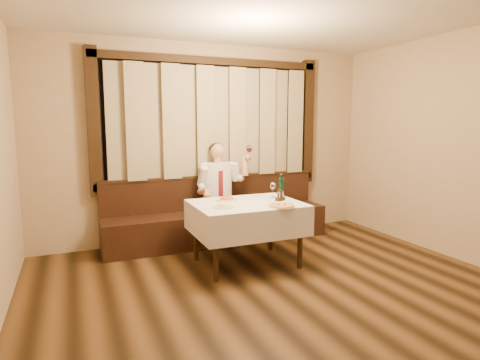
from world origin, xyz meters
name	(u,v)px	position (x,y,z in m)	size (l,w,h in m)	color
room	(276,143)	(0.00, 0.97, 1.50)	(5.01, 6.01, 2.81)	black
banquette	(218,220)	(0.00, 2.72, 0.31)	(3.20, 0.61, 0.94)	black
dining_table	(247,211)	(0.00, 1.70, 0.65)	(1.27, 0.97, 0.76)	black
pizza	(282,206)	(0.26, 1.32, 0.77)	(0.30, 0.30, 0.03)	white
pasta_red	(227,197)	(-0.17, 1.92, 0.79)	(0.26, 0.26, 0.09)	white
pasta_cream	(224,204)	(-0.34, 1.56, 0.79)	(0.24, 0.24, 0.08)	white
green_bottle	(281,188)	(0.53, 1.82, 0.88)	(0.07, 0.07, 0.30)	#0E4529
table_wine_glass	(273,187)	(0.43, 1.86, 0.90)	(0.07, 0.07, 0.19)	white
cruet_caddy	(280,197)	(0.43, 1.65, 0.80)	(0.14, 0.11, 0.13)	black
seated_man	(220,186)	(0.00, 2.63, 0.82)	(0.78, 0.58, 1.41)	black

